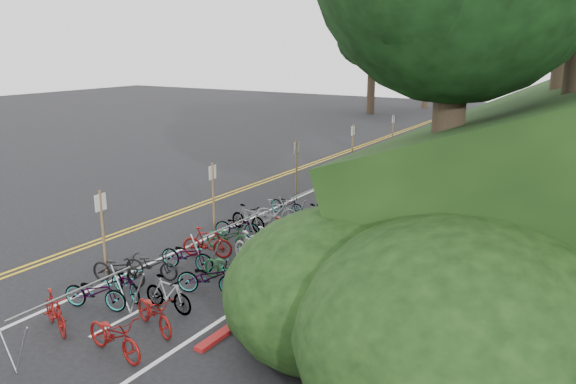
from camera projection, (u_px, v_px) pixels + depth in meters
name	position (u px, v px, depth m)	size (l,w,h in m)	color
ground	(95.00, 271.00, 16.94)	(120.00, 120.00, 0.00)	black
road_markings	(287.00, 198.00, 24.97)	(7.47, 80.00, 0.01)	gold
red_curb	(411.00, 203.00, 23.99)	(0.25, 28.00, 0.10)	maroon
bike_rack_front	(76.00, 304.00, 12.68)	(1.18, 3.34, 1.24)	gray
bike_racks_rest	(363.00, 173.00, 25.97)	(1.14, 23.00, 1.17)	gray
signpost_near	(103.00, 227.00, 16.33)	(0.08, 0.40, 2.56)	brown
signposts_rest	(327.00, 153.00, 27.86)	(0.08, 18.40, 2.50)	brown
bike_front	(118.00, 269.00, 15.84)	(1.80, 0.63, 0.94)	black
bike_valet	(222.00, 251.00, 17.20)	(3.40, 12.89, 1.09)	maroon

